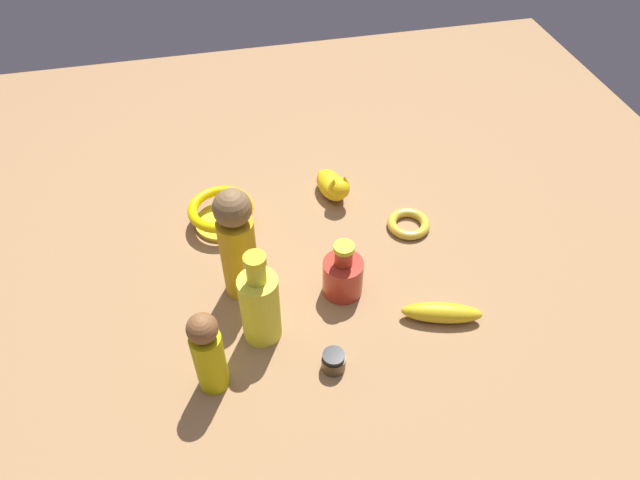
{
  "coord_description": "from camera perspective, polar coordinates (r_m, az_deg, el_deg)",
  "views": [
    {
      "loc": [
        0.81,
        -0.18,
        0.92
      ],
      "look_at": [
        0.0,
        0.0,
        0.08
      ],
      "focal_mm": 32.8,
      "sensor_mm": 36.0,
      "label": 1
    }
  ],
  "objects": [
    {
      "name": "ground",
      "position": [
        1.23,
        0.0,
        -2.71
      ],
      "size": [
        2.0,
        2.0,
        0.0
      ],
      "primitive_type": "plane",
      "color": "#936D47"
    },
    {
      "name": "cat_figurine",
      "position": [
        1.38,
        1.29,
        5.33
      ],
      "size": [
        0.14,
        0.08,
        0.08
      ],
      "color": "gold",
      "rests_on": "ground"
    },
    {
      "name": "person_figure_adult",
      "position": [
        1.01,
        -10.87,
        -10.76
      ],
      "size": [
        0.07,
        0.07,
        0.19
      ],
      "color": "#B7AE0D",
      "rests_on": "ground"
    },
    {
      "name": "bangle",
      "position": [
        1.33,
        8.63,
        1.58
      ],
      "size": [
        0.1,
        0.1,
        0.02
      ],
      "primitive_type": "torus",
      "color": "gold",
      "rests_on": "ground"
    },
    {
      "name": "bottle_tall",
      "position": [
        1.07,
        -5.89,
        -6.29
      ],
      "size": [
        0.07,
        0.07,
        0.21
      ],
      "color": "gold",
      "rests_on": "ground"
    },
    {
      "name": "bowl",
      "position": [
        1.32,
        -9.61,
        2.71
      ],
      "size": [
        0.15,
        0.15,
        0.06
      ],
      "color": "yellow",
      "rests_on": "ground"
    },
    {
      "name": "person_figure_child",
      "position": [
        1.11,
        -8.07,
        -0.38
      ],
      "size": [
        0.09,
        0.09,
        0.26
      ],
      "color": "gold",
      "rests_on": "ground"
    },
    {
      "name": "nail_polish_jar",
      "position": [
        1.07,
        1.33,
        -11.72
      ],
      "size": [
        0.04,
        0.04,
        0.04
      ],
      "color": "#4D3C22",
      "rests_on": "ground"
    },
    {
      "name": "bottle_short",
      "position": [
        1.16,
        2.25,
        -3.39
      ],
      "size": [
        0.08,
        0.08,
        0.13
      ],
      "color": "#AB2F22",
      "rests_on": "ground"
    },
    {
      "name": "banana",
      "position": [
        1.16,
        11.78,
        -6.96
      ],
      "size": [
        0.08,
        0.16,
        0.04
      ],
      "primitive_type": "ellipsoid",
      "rotation": [
        0.0,
        0.0,
        1.28
      ],
      "color": "gold",
      "rests_on": "ground"
    }
  ]
}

